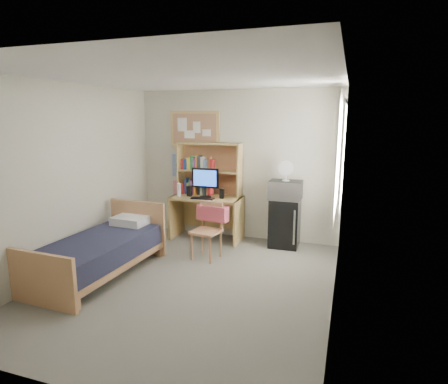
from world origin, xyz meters
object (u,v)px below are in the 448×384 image
(speaker_right, at_px, (222,194))
(desk, at_px, (207,218))
(desk_chair, at_px, (206,231))
(desk_fan, at_px, (286,172))
(bulletin_board, at_px, (195,129))
(monitor, at_px, (205,183))
(mini_fridge, at_px, (285,222))
(microwave, at_px, (286,190))
(speaker_left, at_px, (189,191))
(bed, at_px, (98,257))

(speaker_right, bearing_deg, desk, 168.69)
(desk_chair, relative_size, desk_fan, 2.90)
(bulletin_board, xyz_separation_m, monitor, (0.34, -0.37, -0.90))
(mini_fridge, height_order, microwave, microwave)
(mini_fridge, bearing_deg, monitor, -175.53)
(microwave, bearing_deg, speaker_left, -177.04)
(bed, bearing_deg, desk_chair, 44.43)
(desk_chair, bearing_deg, desk, 120.62)
(monitor, bearing_deg, microwave, 3.73)
(desk, distance_m, desk_fan, 1.63)
(desk, distance_m, speaker_left, 0.56)
(desk, xyz_separation_m, bed, (-0.84, -1.93, -0.13))
(desk_chair, bearing_deg, bed, -128.16)
(mini_fridge, distance_m, bed, 2.98)
(desk, relative_size, desk_chair, 1.42)
(bulletin_board, distance_m, desk_fan, 1.85)
(desk_chair, xyz_separation_m, speaker_right, (-0.03, 0.83, 0.42))
(bed, relative_size, monitor, 3.67)
(mini_fridge, distance_m, speaker_right, 1.16)
(speaker_left, height_order, desk_fan, desk_fan)
(bed, bearing_deg, desk_fan, 44.50)
(bulletin_board, height_order, mini_fridge, bulletin_board)
(desk_fan, bearing_deg, speaker_left, -177.04)
(bed, bearing_deg, microwave, 44.50)
(mini_fridge, xyz_separation_m, bed, (-2.21, -2.00, -0.15))
(bulletin_board, relative_size, monitor, 1.85)
(bulletin_board, height_order, desk_chair, bulletin_board)
(speaker_right, relative_size, microwave, 0.32)
(bulletin_board, height_order, desk, bulletin_board)
(monitor, bearing_deg, mini_fridge, 4.57)
(bulletin_board, xyz_separation_m, speaker_left, (0.04, -0.37, -1.06))
(monitor, relative_size, microwave, 0.97)
(desk, relative_size, monitor, 2.41)
(bulletin_board, distance_m, desk_chair, 2.02)
(microwave, height_order, desk_fan, desk_fan)
(monitor, height_order, speaker_left, monitor)
(desk_chair, distance_m, speaker_left, 1.12)
(desk_fan, bearing_deg, bed, -138.95)
(bed, relative_size, microwave, 3.57)
(desk_chair, distance_m, speaker_right, 0.93)
(monitor, distance_m, microwave, 1.37)
(speaker_right, bearing_deg, desk_fan, 4.78)
(desk_chair, xyz_separation_m, desk_fan, (1.04, 0.93, 0.83))
(monitor, distance_m, desk_fan, 1.39)
(bulletin_board, xyz_separation_m, desk_fan, (1.71, -0.26, -0.66))
(bed, xyz_separation_m, speaker_right, (1.14, 1.87, 0.59))
(mini_fridge, distance_m, microwave, 0.56)
(monitor, height_order, microwave, monitor)
(mini_fridge, relative_size, desk_fan, 2.72)
(desk_chair, xyz_separation_m, bed, (-1.17, -1.05, -0.18))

